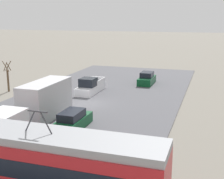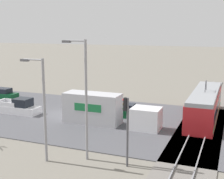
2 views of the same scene
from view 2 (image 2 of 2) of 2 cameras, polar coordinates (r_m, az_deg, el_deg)
The scene contains 11 objects.
ground_plane at distance 37.71m, azimuth -9.50°, elevation -4.45°, with size 320.00×320.00×0.00m, color slate.
road_surface at distance 37.70m, azimuth -9.51°, elevation -4.39°, with size 18.39×48.99×0.08m.
rail_bed at distance 32.67m, azimuth 15.79°, elevation -7.05°, with size 61.83×4.40×0.22m.
light_rail_tram at distance 36.05m, azimuth 16.59°, elevation -2.82°, with size 13.11×2.81×4.31m.
box_truck at distance 32.63m, azimuth -1.32°, elevation -3.87°, with size 2.33×10.36×3.23m.
pickup_truck at distance 38.76m, azimuth -16.69°, elevation -3.16°, with size 1.91×5.44×1.86m.
sedan_car_0 at distance 47.18m, azimuth -19.29°, elevation -0.89°, with size 1.78×4.24×1.61m.
sedan_car_1 at distance 35.81m, azimuth 2.13°, elevation -3.97°, with size 1.70×4.80×1.51m.
traffic_light_pole at distance 22.47m, azimuth 2.68°, elevation -6.05°, with size 0.28×0.47×5.16m.
street_lamp_near_crossing at distance 23.68m, azimuth -12.69°, elevation -2.41°, with size 0.36×1.95×7.86m.
street_lamp_mid_block at distance 23.36m, azimuth -5.16°, elevation -0.62°, with size 0.36×1.95×9.21m.
Camera 2 is at (31.03, 19.02, 9.90)m, focal length 50.00 mm.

